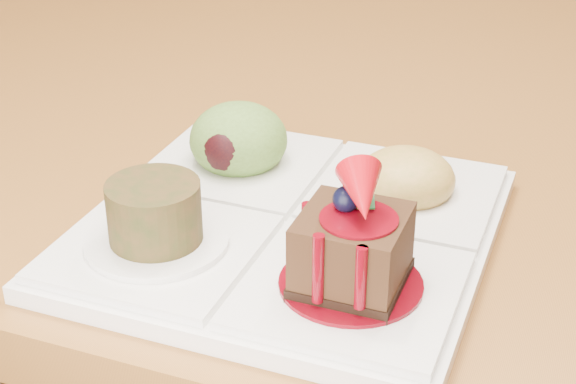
% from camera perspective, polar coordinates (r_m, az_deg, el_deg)
% --- Properties ---
extents(ground, '(6.00, 6.00, 0.00)m').
position_cam_1_polar(ground, '(1.63, 6.86, -12.24)').
color(ground, '#583419').
extents(dining_table, '(1.00, 1.80, 0.75)m').
position_cam_1_polar(dining_table, '(1.30, 8.61, 11.43)').
color(dining_table, brown).
rests_on(dining_table, ground).
extents(sampler_plate, '(0.26, 0.26, 0.10)m').
position_cam_1_polar(sampler_plate, '(0.58, -0.03, -1.10)').
color(sampler_plate, white).
rests_on(sampler_plate, dining_table).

